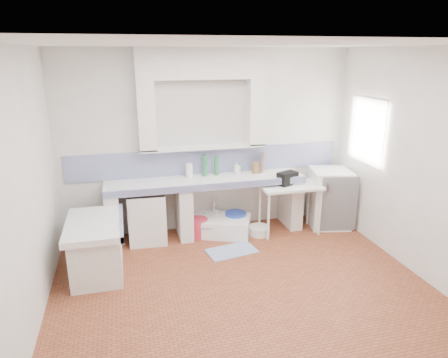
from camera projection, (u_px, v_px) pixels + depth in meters
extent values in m
plane|color=brown|center=(245.00, 291.00, 4.84)|extent=(4.50, 4.50, 0.00)
plane|color=white|center=(249.00, 44.00, 4.01)|extent=(4.50, 4.50, 0.00)
plane|color=white|center=(208.00, 142.00, 6.28)|extent=(4.50, 0.00, 4.50)
plane|color=white|center=(341.00, 270.00, 2.57)|extent=(4.50, 0.00, 4.50)
plane|color=white|center=(23.00, 196.00, 3.89)|extent=(0.00, 4.50, 4.50)
plane|color=white|center=(423.00, 166.00, 4.95)|extent=(0.00, 4.50, 4.50)
cube|color=white|center=(202.00, 63.00, 5.79)|extent=(1.90, 0.25, 0.45)
cube|color=#362011|center=(378.00, 131.00, 6.05)|extent=(0.35, 0.86, 1.06)
cube|color=white|center=(372.00, 106.00, 5.90)|extent=(0.01, 0.84, 0.24)
cube|color=white|center=(206.00, 181.00, 6.13)|extent=(3.00, 0.60, 0.08)
cube|color=navy|center=(210.00, 187.00, 5.88)|extent=(3.00, 0.04, 0.10)
cube|color=white|center=(113.00, 218.00, 5.94)|extent=(0.20, 0.55, 0.82)
cube|color=white|center=(184.00, 211.00, 6.19)|extent=(0.20, 0.55, 0.82)
cube|color=white|center=(291.00, 201.00, 6.60)|extent=(0.20, 0.55, 0.82)
cube|color=white|center=(94.00, 225.00, 5.08)|extent=(0.70, 1.10, 0.08)
cube|color=white|center=(97.00, 250.00, 5.18)|extent=(0.60, 1.00, 0.62)
cube|color=navy|center=(122.00, 222.00, 5.16)|extent=(0.04, 1.10, 0.10)
cube|color=navy|center=(208.00, 161.00, 6.35)|extent=(4.27, 0.03, 0.40)
cube|color=white|center=(148.00, 217.00, 6.04)|extent=(0.58, 0.56, 0.77)
cube|color=white|center=(217.00, 226.00, 6.35)|extent=(1.15, 0.90, 0.24)
cube|color=white|center=(289.00, 209.00, 6.34)|extent=(0.94, 0.53, 0.04)
cube|color=white|center=(329.00, 198.00, 6.58)|extent=(0.72, 0.72, 0.94)
cylinder|color=#D02B40|center=(198.00, 228.00, 6.25)|extent=(0.35, 0.35, 0.29)
cylinder|color=orange|center=(220.00, 226.00, 6.33)|extent=(0.37, 0.37, 0.26)
cylinder|color=#2244B8|center=(236.00, 222.00, 6.44)|extent=(0.43, 0.43, 0.31)
cylinder|color=white|center=(259.00, 230.00, 6.34)|extent=(0.38, 0.38, 0.13)
cylinder|color=silver|center=(205.00, 222.00, 6.48)|extent=(0.09, 0.09, 0.28)
cylinder|color=silver|center=(217.00, 219.00, 6.53)|extent=(0.11, 0.11, 0.32)
cube|color=black|center=(287.00, 178.00, 6.23)|extent=(0.36, 0.29, 0.20)
cylinder|color=#22753C|center=(205.00, 166.00, 6.22)|extent=(0.08, 0.08, 0.33)
cylinder|color=#22753C|center=(216.00, 166.00, 6.26)|extent=(0.07, 0.07, 0.30)
cube|color=olive|center=(256.00, 168.00, 6.38)|extent=(0.11, 0.10, 0.19)
cube|color=olive|center=(263.00, 163.00, 6.44)|extent=(0.11, 0.20, 0.29)
cylinder|color=white|center=(189.00, 170.00, 6.18)|extent=(0.12, 0.12, 0.22)
imported|color=white|center=(237.00, 168.00, 6.36)|extent=(0.10, 0.10, 0.20)
cube|color=#2D4A90|center=(232.00, 251.00, 5.81)|extent=(0.76, 0.52, 0.01)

